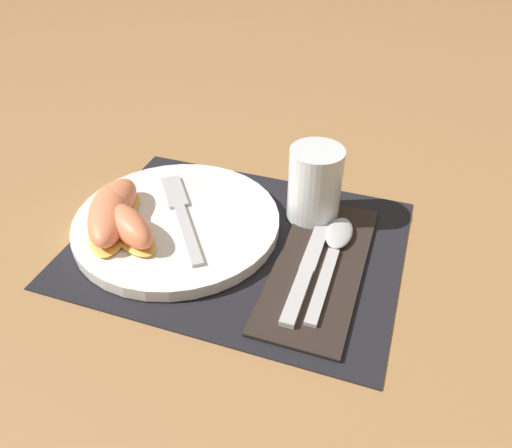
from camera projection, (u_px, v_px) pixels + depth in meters
The scene contains 11 objects.
ground_plane at pixel (238, 243), 0.64m from camera, with size 3.00×3.00×0.00m, color #A37547.
placemat at pixel (238, 242), 0.64m from camera, with size 0.41×0.32×0.00m.
plate at pixel (175, 225), 0.65m from camera, with size 0.27×0.27×0.02m.
juice_glass at pixel (314, 188), 0.66m from camera, with size 0.07×0.07×0.10m.
napkin at pixel (319, 265), 0.60m from camera, with size 0.10×0.26×0.00m.
knife at pixel (309, 262), 0.60m from camera, with size 0.02×0.22×0.01m.
spoon at pixel (335, 246), 0.62m from camera, with size 0.03×0.19×0.01m.
fork at pixel (180, 210), 0.66m from camera, with size 0.13×0.17×0.00m.
citrus_wedge_0 at pixel (114, 204), 0.65m from camera, with size 0.07×0.11×0.04m.
citrus_wedge_1 at pixel (109, 215), 0.63m from camera, with size 0.11×0.14×0.04m.
citrus_wedge_2 at pixel (130, 227), 0.61m from camera, with size 0.11×0.09×0.04m.
Camera 1 is at (0.18, -0.46, 0.42)m, focal length 35.00 mm.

